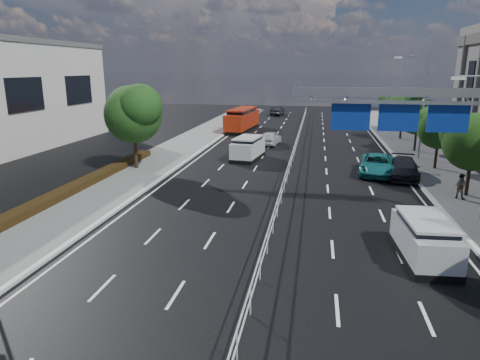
# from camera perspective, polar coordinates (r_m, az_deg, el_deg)

# --- Properties ---
(ground) EXTENTS (160.00, 160.00, 0.00)m
(ground) POSITION_cam_1_polar(r_m,az_deg,el_deg) (15.26, 1.86, -15.94)
(ground) COLOR black
(ground) RESTS_ON ground
(kerb_near) EXTENTS (0.25, 140.00, 0.15)m
(kerb_near) POSITION_cam_1_polar(r_m,az_deg,el_deg) (18.60, -27.40, -11.55)
(kerb_near) COLOR silver
(kerb_near) RESTS_ON ground
(median_fence) EXTENTS (0.05, 85.00, 1.02)m
(median_fence) POSITION_cam_1_polar(r_m,az_deg,el_deg) (36.29, 7.00, 3.04)
(median_fence) COLOR silver
(median_fence) RESTS_ON ground
(hedge_near) EXTENTS (1.00, 36.00, 0.44)m
(hedge_near) POSITION_cam_1_polar(r_m,az_deg,el_deg) (24.66, -28.54, -4.67)
(hedge_near) COLOR black
(hedge_near) RESTS_ON sidewalk_near
(overhead_gantry) EXTENTS (10.24, 0.38, 7.45)m
(overhead_gantry) POSITION_cam_1_polar(r_m,az_deg,el_deg) (23.68, 22.26, 8.35)
(overhead_gantry) COLOR gray
(overhead_gantry) RESTS_ON ground
(streetlight_far) EXTENTS (2.78, 2.40, 9.00)m
(streetlight_far) POSITION_cam_1_polar(r_m,az_deg,el_deg) (40.04, 22.93, 9.87)
(streetlight_far) COLOR gray
(streetlight_far) RESTS_ON ground
(near_tree_back) EXTENTS (4.84, 4.51, 6.69)m
(near_tree_back) POSITION_cam_1_polar(r_m,az_deg,el_deg) (34.05, -13.99, 8.92)
(near_tree_back) COLOR black
(near_tree_back) RESTS_ON ground
(far_tree_d) EXTENTS (3.85, 3.59, 5.34)m
(far_tree_d) POSITION_cam_1_polar(r_m,az_deg,el_deg) (29.34, 28.81, 4.86)
(far_tree_d) COLOR black
(far_tree_d) RESTS_ON ground
(far_tree_e) EXTENTS (3.63, 3.38, 5.13)m
(far_tree_e) POSITION_cam_1_polar(r_m,az_deg,el_deg) (36.48, 25.15, 6.66)
(far_tree_e) COLOR black
(far_tree_e) RESTS_ON ground
(far_tree_f) EXTENTS (3.52, 3.28, 5.02)m
(far_tree_f) POSITION_cam_1_polar(r_m,az_deg,el_deg) (43.73, 22.69, 7.94)
(far_tree_f) COLOR black
(far_tree_f) RESTS_ON ground
(far_tree_g) EXTENTS (3.96, 3.69, 5.45)m
(far_tree_g) POSITION_cam_1_polar(r_m,az_deg,el_deg) (51.02, 20.97, 9.21)
(far_tree_g) COLOR black
(far_tree_g) RESTS_ON ground
(far_tree_h) EXTENTS (3.41, 3.18, 4.91)m
(far_tree_h) POSITION_cam_1_polar(r_m,az_deg,el_deg) (58.42, 19.61, 9.57)
(far_tree_h) COLOR black
(far_tree_h) RESTS_ON ground
(white_minivan) EXTENTS (2.57, 4.79, 1.98)m
(white_minivan) POSITION_cam_1_polar(r_m,az_deg,el_deg) (37.57, 1.05, 4.25)
(white_minivan) COLOR black
(white_minivan) RESTS_ON ground
(red_bus) EXTENTS (3.19, 9.70, 2.85)m
(red_bus) POSITION_cam_1_polar(r_m,az_deg,el_deg) (55.21, 0.29, 8.13)
(red_bus) COLOR black
(red_bus) RESTS_ON ground
(near_car_silver) EXTENTS (2.25, 4.40, 1.43)m
(near_car_silver) POSITION_cam_1_polar(r_m,az_deg,el_deg) (44.99, 4.07, 5.62)
(near_car_silver) COLOR silver
(near_car_silver) RESTS_ON ground
(near_car_dark) EXTENTS (2.23, 4.80, 1.52)m
(near_car_dark) POSITION_cam_1_polar(r_m,az_deg,el_deg) (74.23, 5.02, 9.20)
(near_car_dark) COLOR black
(near_car_dark) RESTS_ON ground
(silver_minivan) EXTENTS (2.12, 4.46, 1.81)m
(silver_minivan) POSITION_cam_1_polar(r_m,az_deg,el_deg) (19.52, 23.40, -7.24)
(silver_minivan) COLOR black
(silver_minivan) RESTS_ON ground
(parked_car_teal) EXTENTS (3.19, 5.66, 1.49)m
(parked_car_teal) POSITION_cam_1_polar(r_m,az_deg,el_deg) (33.76, 17.81, 1.95)
(parked_car_teal) COLOR #176669
(parked_car_teal) RESTS_ON ground
(parked_car_dark) EXTENTS (2.60, 5.14, 1.43)m
(parked_car_dark) POSITION_cam_1_polar(r_m,az_deg,el_deg) (33.41, 21.01, 1.49)
(parked_car_dark) COLOR black
(parked_car_dark) RESTS_ON ground
(pedestrian_b) EXTENTS (0.93, 0.88, 1.52)m
(pedestrian_b) POSITION_cam_1_polar(r_m,az_deg,el_deg) (28.95, 27.28, -0.72)
(pedestrian_b) COLOR gray
(pedestrian_b) RESTS_ON sidewalk_far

